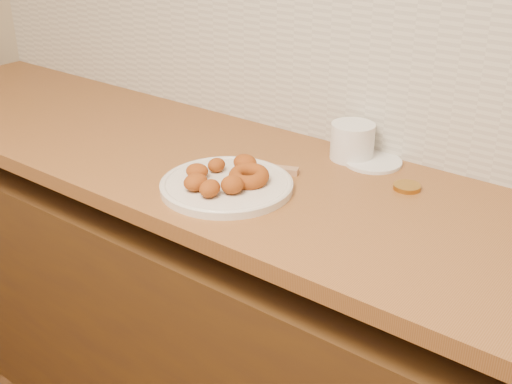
# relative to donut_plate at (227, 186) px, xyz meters

# --- Properties ---
(butcher_block) EXTENTS (2.30, 0.62, 0.04)m
(butcher_block) POSITION_rel_donut_plate_xyz_m (-0.24, 0.11, -0.03)
(butcher_block) COLOR brown
(butcher_block) RESTS_ON base_cabinet
(backsplash) EXTENTS (3.60, 0.02, 0.60)m
(backsplash) POSITION_rel_donut_plate_xyz_m (0.41, 0.41, 0.29)
(backsplash) COLOR beige
(backsplash) RESTS_ON wall_back
(donut_plate) EXTENTS (0.30, 0.30, 0.02)m
(donut_plate) POSITION_rel_donut_plate_xyz_m (0.00, 0.00, 0.00)
(donut_plate) COLOR beige
(donut_plate) RESTS_ON butcher_block
(ring_donut) EXTENTS (0.13, 0.13, 0.04)m
(ring_donut) POSITION_rel_donut_plate_xyz_m (0.04, 0.03, 0.02)
(ring_donut) COLOR #983D14
(ring_donut) RESTS_ON donut_plate
(fried_dough_chunks) EXTENTS (0.18, 0.21, 0.04)m
(fried_dough_chunks) POSITION_rel_donut_plate_xyz_m (-0.01, -0.02, 0.03)
(fried_dough_chunks) COLOR #983D14
(fried_dough_chunks) RESTS_ON donut_plate
(plastic_tub) EXTENTS (0.13, 0.13, 0.09)m
(plastic_tub) POSITION_rel_donut_plate_xyz_m (0.14, 0.33, 0.04)
(plastic_tub) COLOR silver
(plastic_tub) RESTS_ON butcher_block
(tub_lid) EXTENTS (0.17, 0.17, 0.01)m
(tub_lid) POSITION_rel_donut_plate_xyz_m (0.20, 0.34, -0.00)
(tub_lid) COLOR silver
(tub_lid) RESTS_ON butcher_block
(brass_jar_lid) EXTENTS (0.07, 0.07, 0.01)m
(brass_jar_lid) POSITION_rel_donut_plate_xyz_m (0.33, 0.25, -0.00)
(brass_jar_lid) COLOR #AA7B2C
(brass_jar_lid) RESTS_ON butcher_block
(wooden_utensil) EXTENTS (0.19, 0.09, 0.02)m
(wooden_utensil) POSITION_rel_donut_plate_xyz_m (-0.01, 0.13, -0.00)
(wooden_utensil) COLOR #9D724E
(wooden_utensil) RESTS_ON butcher_block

